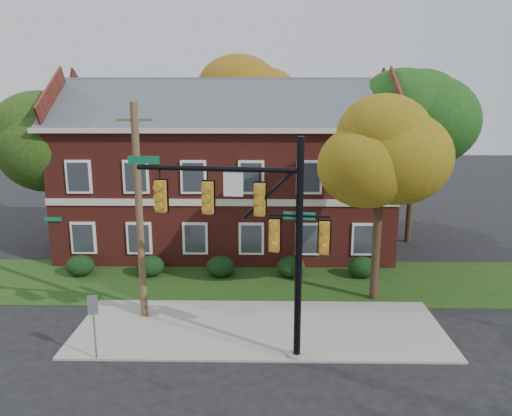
{
  "coord_description": "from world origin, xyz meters",
  "views": [
    {
      "loc": [
        0.17,
        -16.72,
        8.74
      ],
      "look_at": [
        -0.17,
        3.0,
        4.33
      ],
      "focal_mm": 35.0,
      "sensor_mm": 36.0,
      "label": 1
    }
  ],
  "objects_px": {
    "tree_right_rear": "(423,108)",
    "traffic_signal": "(258,224)",
    "hedge_far_left": "(80,266)",
    "hedge_center": "(220,266)",
    "apartment_building": "(227,163)",
    "sign_post": "(94,317)",
    "utility_pole": "(139,213)",
    "hedge_left": "(150,266)",
    "hedge_far_right": "(362,267)",
    "hedge_right": "(291,267)",
    "tree_far_rear": "(253,95)",
    "tree_left_rear": "(50,135)",
    "tree_near_right": "(388,148)"
  },
  "relations": [
    {
      "from": "hedge_left",
      "to": "tree_far_rear",
      "type": "xyz_separation_m",
      "value": [
        4.84,
        13.09,
        8.32
      ]
    },
    {
      "from": "tree_near_right",
      "to": "tree_left_rear",
      "type": "height_order",
      "value": "tree_left_rear"
    },
    {
      "from": "hedge_center",
      "to": "hedge_far_right",
      "type": "xyz_separation_m",
      "value": [
        7.0,
        0.0,
        0.0
      ]
    },
    {
      "from": "hedge_far_right",
      "to": "tree_right_rear",
      "type": "distance_m",
      "value": 10.66
    },
    {
      "from": "apartment_building",
      "to": "hedge_far_left",
      "type": "bearing_deg",
      "value": -143.11
    },
    {
      "from": "tree_right_rear",
      "to": "sign_post",
      "type": "height_order",
      "value": "tree_right_rear"
    },
    {
      "from": "traffic_signal",
      "to": "hedge_left",
      "type": "bearing_deg",
      "value": 133.83
    },
    {
      "from": "tree_left_rear",
      "to": "traffic_signal",
      "type": "xyz_separation_m",
      "value": [
        11.68,
        -11.81,
        -2.0
      ]
    },
    {
      "from": "apartment_building",
      "to": "hedge_right",
      "type": "bearing_deg",
      "value": -56.33
    },
    {
      "from": "tree_far_rear",
      "to": "traffic_signal",
      "type": "distance_m",
      "value": 21.19
    },
    {
      "from": "tree_near_right",
      "to": "utility_pole",
      "type": "height_order",
      "value": "tree_near_right"
    },
    {
      "from": "hedge_far_left",
      "to": "hedge_center",
      "type": "height_order",
      "value": "same"
    },
    {
      "from": "tree_left_rear",
      "to": "utility_pole",
      "type": "height_order",
      "value": "tree_left_rear"
    },
    {
      "from": "tree_right_rear",
      "to": "traffic_signal",
      "type": "xyz_separation_m",
      "value": [
        -9.37,
        -13.78,
        -3.44
      ]
    },
    {
      "from": "traffic_signal",
      "to": "apartment_building",
      "type": "bearing_deg",
      "value": 107.02
    },
    {
      "from": "tree_near_right",
      "to": "tree_right_rear",
      "type": "xyz_separation_m",
      "value": [
        4.09,
        8.95,
        1.45
      ]
    },
    {
      "from": "hedge_right",
      "to": "utility_pole",
      "type": "relative_size",
      "value": 0.16
    },
    {
      "from": "hedge_right",
      "to": "hedge_far_right",
      "type": "xyz_separation_m",
      "value": [
        3.5,
        0.0,
        0.0
      ]
    },
    {
      "from": "apartment_building",
      "to": "tree_far_rear",
      "type": "distance_m",
      "value": 8.84
    },
    {
      "from": "hedge_left",
      "to": "sign_post",
      "type": "height_order",
      "value": "sign_post"
    },
    {
      "from": "tree_far_rear",
      "to": "utility_pole",
      "type": "bearing_deg",
      "value": -102.75
    },
    {
      "from": "hedge_left",
      "to": "sign_post",
      "type": "relative_size",
      "value": 0.6
    },
    {
      "from": "hedge_right",
      "to": "traffic_signal",
      "type": "relative_size",
      "value": 0.19
    },
    {
      "from": "apartment_building",
      "to": "traffic_signal",
      "type": "bearing_deg",
      "value": -81.42
    },
    {
      "from": "hedge_center",
      "to": "tree_left_rear",
      "type": "xyz_separation_m",
      "value": [
        -9.73,
        4.14,
        6.16
      ]
    },
    {
      "from": "hedge_center",
      "to": "utility_pole",
      "type": "relative_size",
      "value": 0.16
    },
    {
      "from": "hedge_left",
      "to": "hedge_center",
      "type": "relative_size",
      "value": 1.0
    },
    {
      "from": "hedge_center",
      "to": "tree_left_rear",
      "type": "height_order",
      "value": "tree_left_rear"
    },
    {
      "from": "hedge_center",
      "to": "sign_post",
      "type": "xyz_separation_m",
      "value": [
        -3.5,
        -8.15,
        1.07
      ]
    },
    {
      "from": "hedge_center",
      "to": "hedge_far_left",
      "type": "bearing_deg",
      "value": 180.0
    },
    {
      "from": "hedge_left",
      "to": "tree_far_rear",
      "type": "relative_size",
      "value": 0.12
    },
    {
      "from": "hedge_center",
      "to": "apartment_building",
      "type": "bearing_deg",
      "value": 90.0
    },
    {
      "from": "apartment_building",
      "to": "traffic_signal",
      "type": "xyz_separation_m",
      "value": [
        1.95,
        -12.93,
        -0.31
      ]
    },
    {
      "from": "apartment_building",
      "to": "tree_right_rear",
      "type": "height_order",
      "value": "tree_right_rear"
    },
    {
      "from": "traffic_signal",
      "to": "tree_left_rear",
      "type": "bearing_deg",
      "value": 143.12
    },
    {
      "from": "apartment_building",
      "to": "hedge_left",
      "type": "bearing_deg",
      "value": -123.67
    },
    {
      "from": "hedge_far_left",
      "to": "utility_pole",
      "type": "relative_size",
      "value": 0.16
    },
    {
      "from": "sign_post",
      "to": "tree_far_rear",
      "type": "bearing_deg",
      "value": 61.07
    },
    {
      "from": "hedge_far_left",
      "to": "tree_far_rear",
      "type": "height_order",
      "value": "tree_far_rear"
    },
    {
      "from": "hedge_far_right",
      "to": "tree_near_right",
      "type": "relative_size",
      "value": 0.16
    },
    {
      "from": "tree_near_right",
      "to": "traffic_signal",
      "type": "xyz_separation_m",
      "value": [
        -5.27,
        -4.84,
        -1.99
      ]
    },
    {
      "from": "tree_right_rear",
      "to": "traffic_signal",
      "type": "height_order",
      "value": "tree_right_rear"
    },
    {
      "from": "hedge_left",
      "to": "tree_left_rear",
      "type": "height_order",
      "value": "tree_left_rear"
    },
    {
      "from": "hedge_center",
      "to": "hedge_right",
      "type": "distance_m",
      "value": 3.5
    },
    {
      "from": "apartment_building",
      "to": "tree_left_rear",
      "type": "bearing_deg",
      "value": -173.46
    },
    {
      "from": "apartment_building",
      "to": "traffic_signal",
      "type": "relative_size",
      "value": 2.49
    },
    {
      "from": "tree_right_rear",
      "to": "hedge_far_right",
      "type": "bearing_deg",
      "value": -125.23
    },
    {
      "from": "apartment_building",
      "to": "sign_post",
      "type": "height_order",
      "value": "apartment_building"
    },
    {
      "from": "hedge_left",
      "to": "tree_left_rear",
      "type": "relative_size",
      "value": 0.16
    },
    {
      "from": "hedge_far_right",
      "to": "tree_far_rear",
      "type": "height_order",
      "value": "tree_far_rear"
    }
  ]
}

